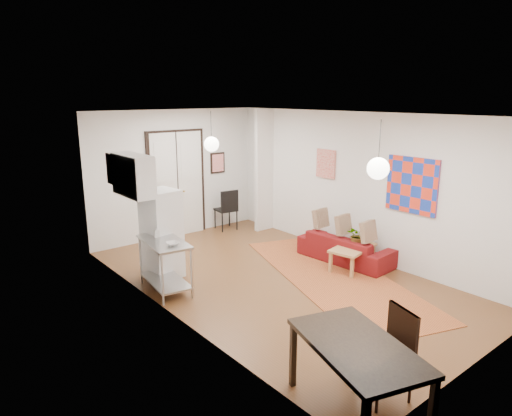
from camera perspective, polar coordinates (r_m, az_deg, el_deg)
floor at (r=8.26m, az=2.62°, el=-8.91°), size 7.00×7.00×0.00m
ceiling at (r=7.62m, az=2.86°, el=11.62°), size 4.20×7.00×0.02m
wall_back at (r=10.62m, az=-10.00°, el=4.22°), size 4.20×0.02×2.90m
wall_front at (r=5.81m, az=26.57°, el=-5.21°), size 4.20×0.02×2.90m
wall_left at (r=6.64m, az=-10.90°, el=-1.67°), size 0.02×7.00×2.90m
wall_right at (r=9.32m, az=12.41°, el=2.76°), size 0.02×7.00×2.90m
double_doors at (r=10.63m, az=-9.83°, el=2.87°), size 1.44×0.06×2.50m
stub_partition at (r=10.89m, az=1.02°, el=4.67°), size 0.50×0.10×2.90m
wall_cabinet at (r=7.94m, az=-15.10°, el=3.99°), size 0.35×1.00×0.70m
painting_popart at (r=8.56m, az=18.91°, el=2.71°), size 0.05×1.00×1.00m
painting_abstract at (r=9.75m, az=8.74°, el=5.49°), size 0.05×0.50×0.60m
poster_back at (r=11.17m, az=-4.80°, el=5.64°), size 0.40×0.03×0.50m
print_left at (r=8.33m, az=-17.50°, el=4.62°), size 0.03×0.44×0.54m
pendant_back at (r=9.25m, az=-5.59°, el=7.95°), size 0.30×0.30×0.80m
pendant_front at (r=6.34m, az=15.01°, el=4.80°), size 0.30×0.30×0.80m
kilim_rug at (r=8.49m, az=9.81°, el=-8.43°), size 3.08×4.85×0.01m
sofa at (r=9.20m, az=11.13°, el=-4.90°), size 0.88×1.95×0.55m
coffee_table at (r=8.80m, az=12.00°, el=-5.12°), size 1.07×0.74×0.44m
potted_plant at (r=8.79m, az=12.50°, el=-3.31°), size 0.40×0.44×0.42m
kitchen_counter at (r=7.78m, az=-11.34°, el=-6.24°), size 0.71×1.21×0.88m
bowl at (r=7.42m, az=-10.37°, el=-4.40°), size 0.23×0.23×0.05m
soap_bottle at (r=7.87m, az=-12.34°, el=-2.94°), size 0.09×0.09×0.18m
fridge at (r=8.28m, az=-11.69°, el=-3.25°), size 0.64×0.64×1.60m
dining_table at (r=4.86m, az=12.54°, el=-17.17°), size 1.24×1.65×0.81m
dining_chair_near at (r=5.31m, az=14.84°, el=-16.17°), size 0.60×0.74×1.00m
dining_chair_far at (r=5.31m, az=14.84°, el=-16.17°), size 0.60×0.74×1.00m
black_side_chair at (r=11.18m, az=-4.10°, el=0.37°), size 0.52×0.52×1.00m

